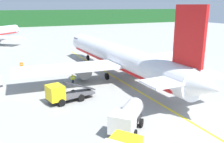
# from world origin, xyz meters

# --- Properties ---
(ground) EXTENTS (240.00, 320.00, 0.20)m
(ground) POSITION_xyz_m (0.00, 48.00, -0.10)
(ground) COLOR #999993
(distant_treeline) EXTENTS (216.00, 6.00, 9.21)m
(distant_treeline) POSITION_xyz_m (0.00, 133.73, 4.61)
(distant_treeline) COLOR #1E5123
(distant_treeline) RESTS_ON ground
(airliner_foreground) EXTENTS (34.68, 41.68, 11.90)m
(airliner_foreground) POSITION_xyz_m (-0.19, 21.06, 3.39)
(airliner_foreground) COLOR white
(airliner_foreground) RESTS_ON ground
(service_truck_baggage) EXTENTS (6.62, 3.28, 2.62)m
(service_truck_baggage) POSITION_xyz_m (-11.66, 13.58, 1.18)
(service_truck_baggage) COLOR yellow
(service_truck_baggage) RESTS_ON ground
(service_truck_catering) EXTENTS (5.18, 5.05, 2.40)m
(service_truck_catering) POSITION_xyz_m (-7.79, 3.90, 1.39)
(service_truck_catering) COLOR white
(service_truck_catering) RESTS_ON ground
(crew_marshaller) EXTENTS (0.63, 0.26, 1.77)m
(crew_marshaller) POSITION_xyz_m (-14.82, 32.00, 1.05)
(crew_marshaller) COLOR #191E33
(crew_marshaller) RESTS_ON ground
(crew_loader_left) EXTENTS (0.41, 0.57, 1.65)m
(crew_loader_left) POSITION_xyz_m (-7.12, 27.04, 0.97)
(crew_loader_left) COLOR #191E33
(crew_loader_left) RESTS_ON ground
(crew_loader_right) EXTENTS (0.62, 0.31, 1.66)m
(crew_loader_right) POSITION_xyz_m (-8.57, 19.90, 0.98)
(crew_loader_right) COLOR #191E33
(crew_loader_right) RESTS_ON ground
(crew_supervisor) EXTENTS (0.46, 0.51, 1.62)m
(crew_supervisor) POSITION_xyz_m (10.04, 12.52, 0.95)
(crew_supervisor) COLOR #191E33
(crew_supervisor) RESTS_ON ground
(apron_guide_line) EXTENTS (0.30, 60.00, 0.01)m
(apron_guide_line) POSITION_xyz_m (-0.99, 16.62, 0.01)
(apron_guide_line) COLOR yellow
(apron_guide_line) RESTS_ON ground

